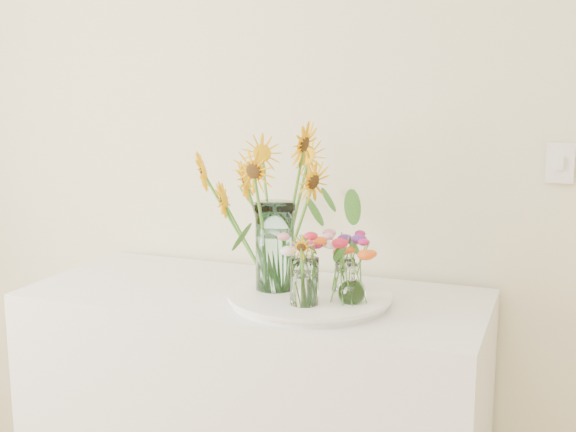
# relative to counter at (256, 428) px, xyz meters

# --- Properties ---
(counter) EXTENTS (1.40, 0.60, 0.90)m
(counter) POSITION_rel_counter_xyz_m (0.00, 0.00, 0.00)
(counter) COLOR white
(counter) RESTS_ON ground_plane
(tray) EXTENTS (0.45, 0.45, 0.02)m
(tray) POSITION_rel_counter_xyz_m (0.19, -0.05, 0.46)
(tray) COLOR white
(tray) RESTS_ON counter
(mason_jar) EXTENTS (0.13, 0.13, 0.27)m
(mason_jar) POSITION_rel_counter_xyz_m (0.08, -0.04, 0.61)
(mason_jar) COLOR #BCF5F0
(mason_jar) RESTS_ON tray
(sunflower_bouquet) EXTENTS (0.70, 0.70, 0.49)m
(sunflower_bouquet) POSITION_rel_counter_xyz_m (0.08, -0.04, 0.72)
(sunflower_bouquet) COLOR #E9A204
(sunflower_bouquet) RESTS_ON tray
(small_vase_a) EXTENTS (0.10, 0.10, 0.14)m
(small_vase_a) POSITION_rel_counter_xyz_m (0.22, -0.15, 0.54)
(small_vase_a) COLOR white
(small_vase_a) RESTS_ON tray
(wildflower_posy_a) EXTENTS (0.19, 0.19, 0.23)m
(wildflower_posy_a) POSITION_rel_counter_xyz_m (0.22, -0.15, 0.59)
(wildflower_posy_a) COLOR #E55613
(wildflower_posy_a) RESTS_ON tray
(small_vase_b) EXTENTS (0.11, 0.11, 0.12)m
(small_vase_b) POSITION_rel_counter_xyz_m (0.33, -0.09, 0.53)
(small_vase_b) COLOR white
(small_vase_b) RESTS_ON tray
(wildflower_posy_b) EXTENTS (0.23, 0.23, 0.21)m
(wildflower_posy_b) POSITION_rel_counter_xyz_m (0.33, -0.09, 0.58)
(wildflower_posy_b) COLOR #E55613
(wildflower_posy_b) RESTS_ON tray
(small_vase_c) EXTENTS (0.06, 0.06, 0.10)m
(small_vase_c) POSITION_rel_counter_xyz_m (0.28, 0.02, 0.53)
(small_vase_c) COLOR white
(small_vase_c) RESTS_ON tray
(wildflower_posy_c) EXTENTS (0.18, 0.18, 0.19)m
(wildflower_posy_c) POSITION_rel_counter_xyz_m (0.28, 0.02, 0.57)
(wildflower_posy_c) COLOR #E55613
(wildflower_posy_c) RESTS_ON tray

